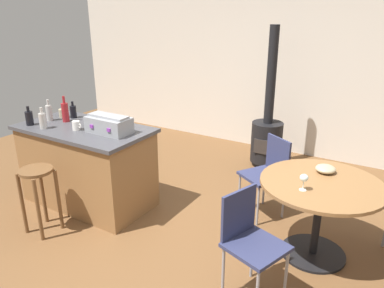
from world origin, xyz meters
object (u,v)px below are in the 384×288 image
at_px(bottle_0, 73,111).
at_px(toolbox, 109,124).
at_px(bottle_2, 49,113).
at_px(cup_0, 98,118).
at_px(serving_bowl, 326,169).
at_px(wood_stove, 267,134).
at_px(wooden_stool, 38,187).
at_px(bottle_1, 65,112).
at_px(wine_glass, 304,178).
at_px(bottle_3, 43,120).
at_px(dining_table, 320,200).
at_px(kitchen_island, 87,165).
at_px(folding_chair_far, 268,170).
at_px(bottle_4, 29,118).
at_px(folding_chair_left, 249,237).
at_px(cup_1, 76,125).
at_px(cup_3, 87,121).
at_px(cup_2, 63,113).

bearing_deg(bottle_0, toolbox, -14.69).
distance_m(bottle_2, cup_0, 0.58).
bearing_deg(serving_bowl, wood_stove, 125.79).
distance_m(wooden_stool, bottle_1, 0.99).
distance_m(wooden_stool, wine_glass, 2.52).
xyz_separation_m(bottle_2, bottle_3, (0.19, -0.24, -0.01)).
bearing_deg(bottle_2, cup_0, 27.63).
distance_m(bottle_0, bottle_3, 0.47).
height_order(toolbox, cup_0, toolbox).
bearing_deg(bottle_1, dining_table, 5.90).
xyz_separation_m(kitchen_island, cup_0, (-0.02, 0.25, 0.50)).
bearing_deg(folding_chair_far, bottle_4, -156.07).
xyz_separation_m(folding_chair_left, bottle_1, (-2.50, 0.48, 0.52)).
relative_size(cup_1, cup_3, 1.10).
bearing_deg(wood_stove, cup_0, -126.67).
height_order(bottle_0, bottle_4, bottle_4).
bearing_deg(bottle_2, dining_table, 6.82).
height_order(kitchen_island, wine_glass, kitchen_island).
relative_size(folding_chair_far, cup_3, 8.01).
relative_size(wood_stove, toolbox, 4.15).
xyz_separation_m(toolbox, bottle_1, (-0.71, 0.04, 0.02)).
bearing_deg(wine_glass, cup_0, 176.77).
height_order(folding_chair_left, bottle_2, bottle_2).
height_order(bottle_1, cup_2, bottle_1).
height_order(wooden_stool, folding_chair_left, folding_chair_left).
xyz_separation_m(bottle_2, wine_glass, (2.93, 0.13, -0.17)).
bearing_deg(bottle_3, folding_chair_far, 26.37).
relative_size(bottle_0, bottle_2, 0.80).
xyz_separation_m(bottle_3, cup_1, (0.35, 0.15, -0.04)).
height_order(dining_table, cup_0, cup_0).
relative_size(bottle_4, cup_0, 1.77).
relative_size(bottle_3, cup_1, 1.99).
distance_m(bottle_2, serving_bowl, 3.07).
xyz_separation_m(kitchen_island, dining_table, (2.50, 0.35, 0.11)).
bearing_deg(toolbox, serving_bowl, 14.95).
relative_size(bottle_1, bottle_2, 1.20).
bearing_deg(bottle_4, cup_1, 13.84).
bearing_deg(wooden_stool, bottle_0, 115.17).
relative_size(dining_table, cup_3, 9.81).
distance_m(bottle_4, cup_3, 0.66).
distance_m(wine_glass, serving_bowl, 0.47).
height_order(dining_table, bottle_3, bottle_3).
bearing_deg(bottle_2, bottle_3, -51.15).
relative_size(folding_chair_far, bottle_2, 3.48).
xyz_separation_m(wooden_stool, cup_3, (-0.03, 0.74, 0.48)).
distance_m(toolbox, cup_1, 0.39).
xyz_separation_m(dining_table, wine_glass, (-0.10, -0.23, 0.28)).
height_order(bottle_2, serving_bowl, bottle_2).
height_order(bottle_0, wine_glass, bottle_0).
distance_m(wood_stove, cup_1, 2.65).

